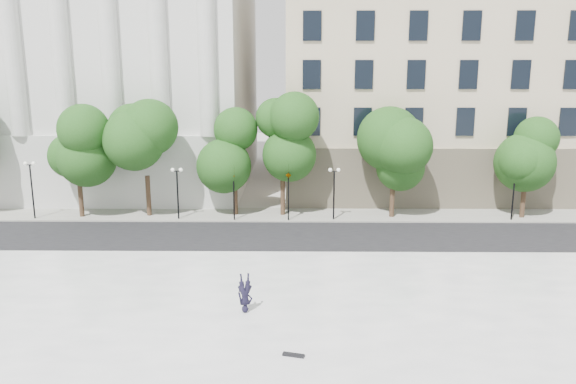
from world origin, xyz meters
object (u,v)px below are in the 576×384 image
person_lying (245,307)px  skateboard (294,355)px  traffic_light_west (233,173)px  traffic_light_east (288,172)px

person_lying → skateboard: person_lying is taller
traffic_light_west → skateboard: 21.47m
traffic_light_west → person_lying: traffic_light_west is taller
traffic_light_west → traffic_light_east: bearing=0.0°
traffic_light_west → traffic_light_east: traffic_light_east is taller
traffic_light_west → skateboard: (4.45, -20.75, -3.22)m
traffic_light_east → person_lying: (-1.76, -16.81, -3.03)m
traffic_light_east → person_lying: bearing=-96.0°
traffic_light_west → skateboard: traffic_light_west is taller
traffic_light_east → skateboard: 21.01m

